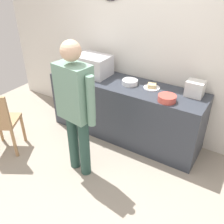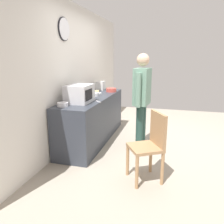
# 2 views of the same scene
# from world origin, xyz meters

# --- Properties ---
(ground_plane) EXTENTS (6.00, 6.00, 0.00)m
(ground_plane) POSITION_xyz_m (0.00, 0.00, 0.00)
(ground_plane) COLOR #9E9384
(back_wall) EXTENTS (5.40, 0.13, 2.60)m
(back_wall) POSITION_xyz_m (-0.00, 1.60, 1.30)
(back_wall) COLOR silver
(back_wall) RESTS_ON ground_plane
(kitchen_counter) EXTENTS (2.31, 0.62, 0.89)m
(kitchen_counter) POSITION_xyz_m (-0.15, 1.22, 0.44)
(kitchen_counter) COLOR #333842
(kitchen_counter) RESTS_ON ground_plane
(microwave) EXTENTS (0.50, 0.39, 0.30)m
(microwave) POSITION_xyz_m (-0.72, 1.24, 1.04)
(microwave) COLOR silver
(microwave) RESTS_ON kitchen_counter
(sandwich_plate) EXTENTS (0.22, 0.22, 0.07)m
(sandwich_plate) POSITION_xyz_m (0.23, 1.28, 0.91)
(sandwich_plate) COLOR white
(sandwich_plate) RESTS_ON kitchen_counter
(salad_bowl) EXTENTS (0.22, 0.22, 0.07)m
(salad_bowl) POSITION_xyz_m (-0.08, 1.23, 0.92)
(salad_bowl) COLOR white
(salad_bowl) RESTS_ON kitchen_counter
(cereal_bowl) EXTENTS (0.17, 0.17, 0.06)m
(cereal_bowl) POSITION_xyz_m (-1.10, 1.37, 0.92)
(cereal_bowl) COLOR white
(cereal_bowl) RESTS_ON kitchen_counter
(mixing_bowl) EXTENTS (0.23, 0.23, 0.08)m
(mixing_bowl) POSITION_xyz_m (0.55, 1.03, 0.93)
(mixing_bowl) COLOR #C64C42
(mixing_bowl) RESTS_ON kitchen_counter
(toaster) EXTENTS (0.22, 0.18, 0.20)m
(toaster) POSITION_xyz_m (0.78, 1.36, 0.99)
(toaster) COLOR silver
(toaster) RESTS_ON kitchen_counter
(fork_utensil) EXTENTS (0.13, 0.13, 0.01)m
(fork_utensil) POSITION_xyz_m (-0.59, 0.96, 0.89)
(fork_utensil) COLOR silver
(fork_utensil) RESTS_ON kitchen_counter
(spoon_utensil) EXTENTS (0.17, 0.05, 0.01)m
(spoon_utensil) POSITION_xyz_m (-0.64, 1.49, 0.89)
(spoon_utensil) COLOR silver
(spoon_utensil) RESTS_ON kitchen_counter
(person_standing) EXTENTS (0.59, 0.29, 1.70)m
(person_standing) POSITION_xyz_m (-0.25, 0.25, 0.99)
(person_standing) COLOR #28483F
(person_standing) RESTS_ON ground_plane
(wooden_chair) EXTENTS (0.55, 0.55, 0.94)m
(wooden_chair) POSITION_xyz_m (-1.37, -0.04, 0.52)
(wooden_chair) COLOR #A87F56
(wooden_chair) RESTS_ON ground_plane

